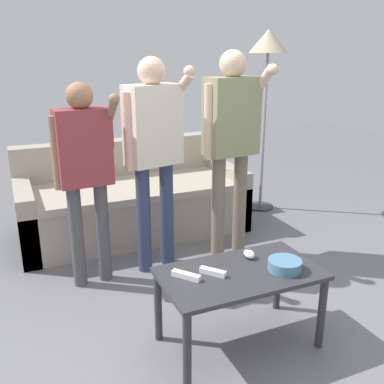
{
  "coord_description": "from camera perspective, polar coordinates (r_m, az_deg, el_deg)",
  "views": [
    {
      "loc": [
        -0.99,
        -2.1,
        1.6
      ],
      "look_at": [
        0.05,
        0.29,
        0.75
      ],
      "focal_mm": 40.66,
      "sensor_mm": 36.0,
      "label": 1
    }
  ],
  "objects": [
    {
      "name": "coffee_table",
      "position": [
        2.45,
        6.3,
        -11.69
      ],
      "size": [
        0.87,
        0.49,
        0.46
      ],
      "color": "#2D2D33",
      "rests_on": "ground"
    },
    {
      "name": "ground_plane",
      "position": [
        2.82,
        1.46,
        -16.53
      ],
      "size": [
        12.0,
        12.0,
        0.0
      ],
      "primitive_type": "plane",
      "color": "slate"
    },
    {
      "name": "player_left",
      "position": [
        2.98,
        -13.9,
        3.76
      ],
      "size": [
        0.43,
        0.29,
        1.41
      ],
      "color": "#47474C",
      "rests_on": "ground"
    },
    {
      "name": "player_right",
      "position": [
        3.32,
        5.18,
        7.8
      ],
      "size": [
        0.5,
        0.35,
        1.61
      ],
      "color": "#756656",
      "rests_on": "ground"
    },
    {
      "name": "floor_lamp",
      "position": [
        4.44,
        9.92,
        17.54
      ],
      "size": [
        0.38,
        0.38,
        1.8
      ],
      "color": "#2D2D33",
      "rests_on": "ground"
    },
    {
      "name": "game_remote_wand_near",
      "position": [
        2.33,
        -0.78,
        -10.9
      ],
      "size": [
        0.13,
        0.15,
        0.03
      ],
      "color": "white",
      "rests_on": "coffee_table"
    },
    {
      "name": "player_center",
      "position": [
        3.12,
        -5.06,
        6.64
      ],
      "size": [
        0.49,
        0.31,
        1.57
      ],
      "color": "#2D3856",
      "rests_on": "ground"
    },
    {
      "name": "snack_bowl",
      "position": [
        2.45,
        12.07,
        -9.35
      ],
      "size": [
        0.18,
        0.18,
        0.06
      ],
      "primitive_type": "cylinder",
      "color": "teal",
      "rests_on": "coffee_table"
    },
    {
      "name": "game_remote_nunchuk",
      "position": [
        2.56,
        7.51,
        -8.06
      ],
      "size": [
        0.06,
        0.09,
        0.05
      ],
      "color": "white",
      "rests_on": "coffee_table"
    },
    {
      "name": "game_remote_wand_far",
      "position": [
        2.37,
        2.75,
        -10.43
      ],
      "size": [
        0.12,
        0.14,
        0.03
      ],
      "color": "white",
      "rests_on": "coffee_table"
    },
    {
      "name": "couch",
      "position": [
        4.03,
        -7.9,
        -1.17
      ],
      "size": [
        1.99,
        0.89,
        0.8
      ],
      "color": "#9E9384",
      "rests_on": "ground"
    }
  ]
}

